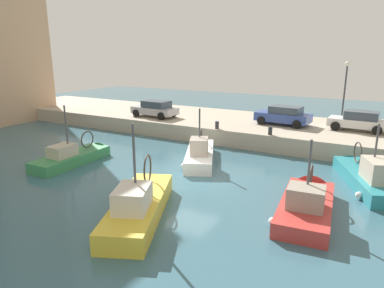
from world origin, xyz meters
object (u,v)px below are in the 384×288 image
(fishing_boat_white, at_px, (200,158))
(parked_car_white, at_px, (359,121))
(mooring_bollard_north, at_px, (217,125))
(quay_streetlamp, at_px, (345,83))
(fishing_boat_green, at_px, (76,160))
(mooring_bollard_mid, at_px, (270,131))
(parked_car_blue, at_px, (284,115))
(fishing_boat_teal, at_px, (364,181))
(fishing_boat_yellow, at_px, (141,210))
(parked_car_silver, at_px, (155,109))
(fishing_boat_red, at_px, (307,208))

(fishing_boat_white, xyz_separation_m, parked_car_white, (8.46, -8.35, 1.79))
(mooring_bollard_north, height_order, quay_streetlamp, quay_streetlamp)
(fishing_boat_green, xyz_separation_m, mooring_bollard_mid, (8.19, -9.81, 1.36))
(fishing_boat_white, xyz_separation_m, mooring_bollard_north, (4.01, 0.74, 1.34))
(parked_car_blue, relative_size, mooring_bollard_mid, 7.69)
(fishing_boat_teal, relative_size, mooring_bollard_north, 12.42)
(parked_car_blue, bearing_deg, mooring_bollard_mid, -177.81)
(fishing_boat_teal, bearing_deg, fishing_boat_yellow, 136.46)
(parked_car_silver, relative_size, mooring_bollard_mid, 7.47)
(fishing_boat_white, height_order, parked_car_white, fishing_boat_white)
(fishing_boat_white, relative_size, quay_streetlamp, 1.32)
(fishing_boat_teal, xyz_separation_m, parked_car_blue, (7.36, 6.28, 1.79))
(parked_car_silver, xyz_separation_m, quay_streetlamp, (3.87, -14.61, 2.53))
(fishing_boat_yellow, bearing_deg, fishing_boat_teal, -43.54)
(parked_car_white, xyz_separation_m, parked_car_silver, (-2.67, 15.89, -0.00))
(fishing_boat_green, xyz_separation_m, quay_streetlamp, (13.84, -13.62, 4.34))
(mooring_bollard_mid, bearing_deg, fishing_boat_red, -152.83)
(fishing_boat_green, distance_m, mooring_bollard_north, 10.13)
(fishing_boat_teal, bearing_deg, parked_car_blue, 40.49)
(parked_car_silver, bearing_deg, mooring_bollard_mid, -99.34)
(fishing_boat_yellow, xyz_separation_m, fishing_boat_red, (3.75, -6.05, -0.02))
(fishing_boat_yellow, xyz_separation_m, quay_streetlamp, (17.55, -5.68, 4.32))
(fishing_boat_teal, xyz_separation_m, mooring_bollard_mid, (3.49, 6.13, 1.32))
(parked_car_white, xyz_separation_m, quay_streetlamp, (1.20, 1.28, 2.53))
(fishing_boat_white, relative_size, mooring_bollard_north, 11.63)
(fishing_boat_red, bearing_deg, fishing_boat_teal, -22.68)
(fishing_boat_yellow, xyz_separation_m, parked_car_silver, (13.68, 8.93, 1.78))
(fishing_boat_white, bearing_deg, mooring_bollard_mid, -39.09)
(fishing_boat_teal, xyz_separation_m, parked_car_white, (7.93, 1.04, 1.77))
(fishing_boat_white, bearing_deg, quay_streetlamp, -36.21)
(fishing_boat_white, height_order, mooring_bollard_north, fishing_boat_white)
(fishing_boat_teal, distance_m, parked_car_white, 8.19)
(mooring_bollard_north, bearing_deg, parked_car_silver, 75.36)
(parked_car_white, distance_m, mooring_bollard_mid, 6.78)
(parked_car_white, height_order, quay_streetlamp, quay_streetlamp)
(fishing_boat_white, distance_m, parked_car_silver, 9.67)
(parked_car_silver, distance_m, quay_streetlamp, 15.33)
(fishing_boat_white, relative_size, mooring_bollard_mid, 11.63)
(fishing_boat_teal, relative_size, parked_car_blue, 1.62)
(fishing_boat_white, distance_m, mooring_bollard_north, 4.30)
(fishing_boat_green, distance_m, parked_car_silver, 10.18)
(mooring_bollard_mid, distance_m, quay_streetlamp, 7.44)
(fishing_boat_yellow, relative_size, parked_car_blue, 1.65)
(parked_car_blue, xyz_separation_m, quay_streetlamp, (1.78, -3.96, 2.51))
(fishing_boat_yellow, distance_m, mooring_bollard_north, 12.17)
(quay_streetlamp, bearing_deg, fishing_boat_green, 135.46)
(mooring_bollard_north, bearing_deg, parked_car_white, -63.95)
(parked_car_silver, relative_size, mooring_bollard_north, 7.47)
(fishing_boat_red, relative_size, parked_car_white, 1.54)
(fishing_boat_yellow, distance_m, parked_car_blue, 15.97)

